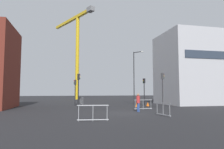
% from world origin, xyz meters
% --- Properties ---
extents(ground, '(160.00, 160.00, 0.00)m').
position_xyz_m(ground, '(0.00, 0.00, 0.00)').
color(ground, black).
extents(office_block, '(11.74, 8.50, 11.07)m').
position_xyz_m(office_block, '(15.32, 10.41, 5.54)').
color(office_block, '#B7B7BC').
rests_on(office_block, ground).
extents(construction_crane, '(9.69, 17.61, 21.91)m').
position_xyz_m(construction_crane, '(-2.85, 34.44, 14.86)').
color(construction_crane, gold).
rests_on(construction_crane, ground).
extents(streetlamp_tall, '(1.27, 1.31, 8.23)m').
position_xyz_m(streetlamp_tall, '(5.32, 12.12, 4.77)').
color(streetlamp_tall, '#232326').
rests_on(streetlamp_tall, ground).
extents(traffic_light_island, '(0.38, 0.27, 4.08)m').
position_xyz_m(traffic_light_island, '(-3.77, 6.22, 2.73)').
color(traffic_light_island, black).
rests_on(traffic_light_island, ground).
extents(traffic_light_median, '(0.38, 0.25, 3.62)m').
position_xyz_m(traffic_light_median, '(-3.95, 10.88, 2.45)').
color(traffic_light_median, '#232326').
rests_on(traffic_light_median, ground).
extents(traffic_light_corner, '(0.39, 0.30, 3.89)m').
position_xyz_m(traffic_light_corner, '(5.97, 9.98, 2.62)').
color(traffic_light_corner, black).
rests_on(traffic_light_corner, ground).
extents(traffic_light_far, '(0.39, 0.31, 4.11)m').
position_xyz_m(traffic_light_far, '(5.70, 3.48, 2.75)').
color(traffic_light_far, '#2D2D30').
rests_on(traffic_light_far, ground).
extents(pedestrian_walking, '(0.34, 0.34, 1.77)m').
position_xyz_m(pedestrian_walking, '(1.74, 0.77, 1.04)').
color(pedestrian_walking, '#33519E').
rests_on(pedestrian_walking, ground).
extents(safety_barrier_rear, '(0.27, 2.06, 1.08)m').
position_xyz_m(safety_barrier_rear, '(2.57, -2.87, 0.56)').
color(safety_barrier_rear, '#9EA0A5').
rests_on(safety_barrier_rear, ground).
extents(safety_barrier_left_run, '(2.04, 0.08, 1.08)m').
position_xyz_m(safety_barrier_left_run, '(3.12, 3.04, 0.56)').
color(safety_barrier_left_run, '#9EA0A5').
rests_on(safety_barrier_left_run, ground).
extents(safety_barrier_mid_span, '(0.25, 2.28, 1.08)m').
position_xyz_m(safety_barrier_mid_span, '(-2.80, 13.74, 0.56)').
color(safety_barrier_mid_span, '#9EA0A5').
rests_on(safety_barrier_mid_span, ground).
extents(safety_barrier_right_run, '(2.11, 0.29, 1.08)m').
position_xyz_m(safety_barrier_right_run, '(-3.38, -4.61, 0.56)').
color(safety_barrier_right_run, '#B2B5BA').
rests_on(safety_barrier_right_run, ground).
extents(traffic_cone_on_verge, '(0.68, 0.68, 0.69)m').
position_xyz_m(traffic_cone_on_verge, '(3.58, 6.29, 0.32)').
color(traffic_cone_on_verge, black).
rests_on(traffic_cone_on_verge, ground).
extents(traffic_cone_by_barrier, '(0.56, 0.56, 0.57)m').
position_xyz_m(traffic_cone_by_barrier, '(5.54, 7.62, 0.26)').
color(traffic_cone_by_barrier, black).
rests_on(traffic_cone_by_barrier, ground).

